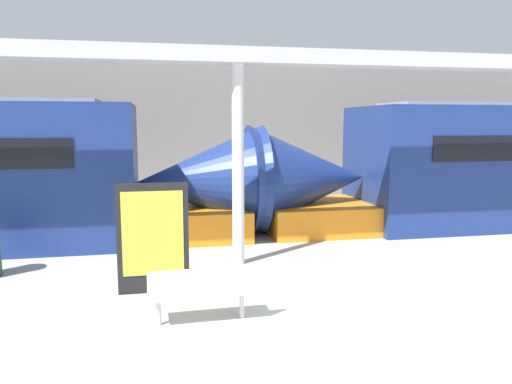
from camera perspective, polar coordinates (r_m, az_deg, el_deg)
name	(u,v)px	position (r m, az deg, el deg)	size (l,w,h in m)	color
ground_plane	(282,341)	(6.45, 3.00, -16.69)	(60.00, 60.00, 0.00)	#B2AFA8
station_wall	(199,129)	(16.93, -6.57, 7.22)	(56.00, 0.20, 5.00)	gray
bench_near	(201,289)	(6.83, -6.25, -11.00)	(1.43, 0.48, 0.80)	silver
poster_board	(153,238)	(8.04, -11.69, -5.16)	(1.12, 0.07, 1.76)	black
support_column_near	(238,166)	(9.36, -2.06, 2.94)	(0.23, 0.23, 3.75)	silver
canopy_beam	(238,56)	(9.41, -2.12, 15.27)	(28.00, 0.60, 0.28)	#B7B7BC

